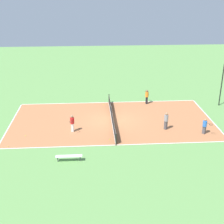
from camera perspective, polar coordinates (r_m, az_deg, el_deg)
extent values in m
plane|color=#60934C|center=(30.21, 0.00, -1.58)|extent=(80.00, 80.00, 0.00)
cube|color=#AD6B42|center=(30.21, 0.00, -1.56)|extent=(10.15, 19.35, 0.02)
cube|color=white|center=(34.85, -0.56, 1.79)|extent=(0.10, 19.35, 0.00)
cube|color=white|center=(25.70, 0.76, -6.06)|extent=(0.10, 19.35, 0.00)
cube|color=white|center=(31.13, -17.98, -1.95)|extent=(10.15, 0.10, 0.00)
cube|color=white|center=(32.27, 17.32, -1.00)|extent=(10.15, 0.10, 0.00)
cube|color=white|center=(30.20, 0.00, -1.54)|extent=(10.15, 0.10, 0.00)
cylinder|color=black|center=(34.59, -0.55, 2.49)|extent=(0.10, 0.10, 0.98)
cylinder|color=black|center=(25.56, 0.75, -4.98)|extent=(0.10, 0.10, 0.98)
cube|color=black|center=(30.02, 0.00, -0.73)|extent=(9.85, 0.03, 0.93)
cube|color=white|center=(29.85, 0.00, 0.04)|extent=(9.85, 0.04, 0.06)
cube|color=silver|center=(23.55, -7.89, -7.99)|extent=(0.36, 1.97, 0.04)
cylinder|color=#4C4C51|center=(23.74, -9.89, -8.49)|extent=(0.08, 0.08, 0.41)
cylinder|color=#4C4C51|center=(23.62, -5.82, -8.43)|extent=(0.08, 0.08, 0.41)
cube|color=white|center=(28.03, -7.23, -2.81)|extent=(0.28, 0.23, 0.79)
cylinder|color=red|center=(27.75, -7.30, -1.56)|extent=(0.41, 0.41, 0.55)
sphere|color=#A87A56|center=(27.60, -7.34, -0.81)|extent=(0.24, 0.24, 0.24)
cylinder|color=#262626|center=(27.41, -7.44, -1.56)|extent=(0.28, 0.07, 0.03)
torus|color=black|center=(27.16, -7.55, -1.80)|extent=(0.34, 0.34, 0.02)
cube|color=#4C4C51|center=(28.60, 16.49, -3.16)|extent=(0.32, 0.31, 0.71)
cylinder|color=blue|center=(28.35, 16.62, -2.06)|extent=(0.50, 0.50, 0.50)
sphere|color=#A87A56|center=(28.21, 16.70, -1.40)|extent=(0.21, 0.21, 0.21)
cylinder|color=#262626|center=(28.15, 17.18, -2.03)|extent=(0.24, 0.19, 0.03)
torus|color=black|center=(28.01, 17.65, -2.20)|extent=(0.42, 0.42, 0.02)
cube|color=#4C4C51|center=(28.64, 9.80, -2.38)|extent=(0.32, 0.30, 0.82)
cylinder|color=gray|center=(28.36, 9.89, -1.11)|extent=(0.49, 0.49, 0.57)
sphere|color=#A87A56|center=(28.20, 9.94, -0.35)|extent=(0.24, 0.24, 0.24)
cube|color=black|center=(34.54, 6.36, 2.16)|extent=(0.26, 0.21, 0.79)
cylinder|color=orange|center=(34.32, 6.40, 3.21)|extent=(0.37, 0.37, 0.55)
sphere|color=brown|center=(34.19, 6.43, 3.83)|extent=(0.24, 0.24, 0.24)
cylinder|color=#262626|center=(34.58, 6.33, 3.60)|extent=(0.28, 0.04, 0.03)
torus|color=black|center=(34.84, 6.26, 3.74)|extent=(0.31, 0.31, 0.02)
sphere|color=#CCE033|center=(34.11, -1.53, 1.37)|extent=(0.07, 0.07, 0.07)
sphere|color=#CCE033|center=(26.52, -0.40, -5.02)|extent=(0.07, 0.07, 0.07)
sphere|color=#CCE033|center=(28.16, -15.51, -4.19)|extent=(0.07, 0.07, 0.07)
sphere|color=#CCE033|center=(26.80, -18.49, -5.97)|extent=(0.07, 0.07, 0.07)
cylinder|color=black|center=(35.27, 19.39, 4.69)|extent=(0.12, 0.12, 4.64)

